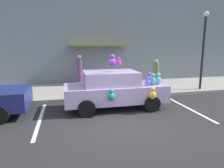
% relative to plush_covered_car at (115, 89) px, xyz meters
% --- Properties ---
extents(ground_plane, '(60.00, 60.00, 0.00)m').
position_rel_plush_covered_car_xyz_m(ground_plane, '(-0.26, -1.68, -0.80)').
color(ground_plane, '#262628').
extents(sidewalk, '(24.00, 4.00, 0.15)m').
position_rel_plush_covered_car_xyz_m(sidewalk, '(-0.26, 3.32, -0.73)').
color(sidewalk, gray).
rests_on(sidewalk, ground).
extents(storefront_building, '(24.00, 1.25, 6.40)m').
position_rel_plush_covered_car_xyz_m(storefront_building, '(-0.26, 5.46, 2.39)').
color(storefront_building, slate).
rests_on(storefront_building, ground).
extents(parking_stripe_front, '(0.12, 3.60, 0.01)m').
position_rel_plush_covered_car_xyz_m(parking_stripe_front, '(2.98, -0.68, -0.80)').
color(parking_stripe_front, silver).
rests_on(parking_stripe_front, ground).
extents(parking_stripe_rear, '(0.12, 3.60, 0.01)m').
position_rel_plush_covered_car_xyz_m(parking_stripe_rear, '(-2.89, -0.68, -0.80)').
color(parking_stripe_rear, silver).
rests_on(parking_stripe_rear, ground).
extents(plush_covered_car, '(4.12, 1.98, 2.26)m').
position_rel_plush_covered_car_xyz_m(plush_covered_car, '(0.00, 0.00, 0.00)').
color(plush_covered_car, '#AE98CB').
rests_on(plush_covered_car, ground).
extents(teddy_bear_on_sidewalk, '(0.35, 0.29, 0.67)m').
position_rel_plush_covered_car_xyz_m(teddy_bear_on_sidewalk, '(0.17, 1.80, -0.34)').
color(teddy_bear_on_sidewalk, '#9E723D').
rests_on(teddy_bear_on_sidewalk, sidewalk).
extents(street_lamp_post, '(0.28, 0.28, 4.17)m').
position_rel_plush_covered_car_xyz_m(street_lamp_post, '(5.39, 1.82, 1.88)').
color(street_lamp_post, black).
rests_on(street_lamp_post, sidewalk).
extents(pedestrian_near_shopfront, '(0.30, 0.30, 1.84)m').
position_rel_plush_covered_car_xyz_m(pedestrian_near_shopfront, '(-1.08, 4.49, 0.22)').
color(pedestrian_near_shopfront, '#61366C').
rests_on(pedestrian_near_shopfront, sidewalk).
extents(pedestrian_walking_past, '(0.32, 0.32, 1.69)m').
position_rel_plush_covered_car_xyz_m(pedestrian_walking_past, '(2.70, 1.90, 0.14)').
color(pedestrian_walking_past, olive).
rests_on(pedestrian_walking_past, sidewalk).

